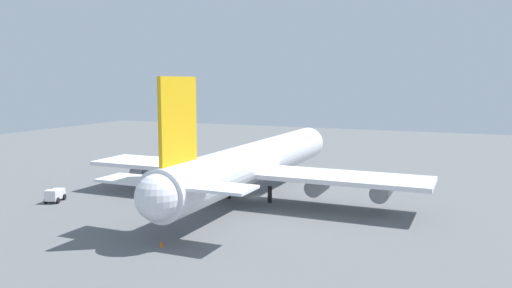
{
  "coord_description": "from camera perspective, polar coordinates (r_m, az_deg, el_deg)",
  "views": [
    {
      "loc": [
        -77.61,
        -33.79,
        19.66
      ],
      "look_at": [
        0.0,
        0.0,
        9.07
      ],
      "focal_mm": 35.66,
      "sensor_mm": 36.0,
      "label": 1
    }
  ],
  "objects": [
    {
      "name": "safety_cone_nose",
      "position": [
        112.06,
        7.54,
        -2.87
      ],
      "size": [
        0.43,
        0.43,
        0.62
      ],
      "primitive_type": "cone",
      "color": "orange",
      "rests_on": "ground_plane"
    },
    {
      "name": "cargo_airplane",
      "position": [
        85.63,
        -0.04,
        -2.1
      ],
      "size": [
        63.47,
        57.77,
        20.15
      ],
      "color": "silver",
      "rests_on": "ground_plane"
    },
    {
      "name": "ground_plane",
      "position": [
        86.89,
        -0.0,
        -5.94
      ],
      "size": [
        253.9,
        253.9,
        0.0
      ],
      "primitive_type": "plane",
      "color": "slate"
    },
    {
      "name": "fuel_truck",
      "position": [
        89.46,
        -21.64,
        -5.3
      ],
      "size": [
        4.45,
        3.39,
        2.18
      ],
      "color": "white",
      "rests_on": "ground_plane"
    },
    {
      "name": "safety_cone_tail",
      "position": [
        62.53,
        -10.58,
        -10.97
      ],
      "size": [
        0.51,
        0.51,
        0.73
      ],
      "primitive_type": "cone",
      "color": "orange",
      "rests_on": "ground_plane"
    }
  ]
}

